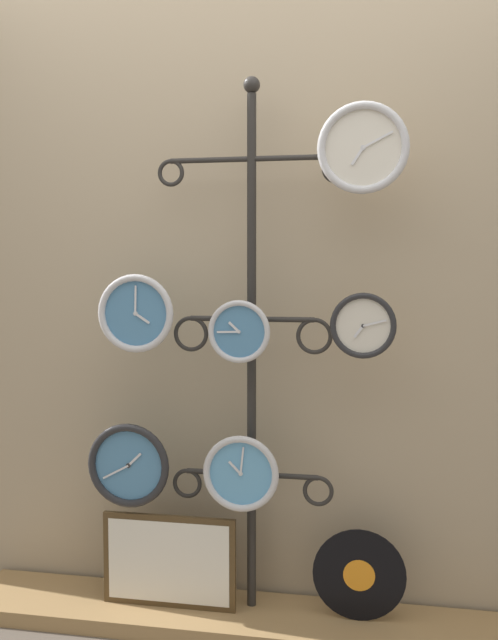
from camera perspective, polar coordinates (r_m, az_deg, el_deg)
shop_wall at (r=2.91m, az=0.81°, el=5.22°), size 4.40×0.04×2.80m
low_shelf at (r=3.00m, az=-0.04°, el=-21.86°), size 2.20×0.36×0.06m
display_stand at (r=2.83m, az=0.20°, el=-9.47°), size 0.71×0.37×2.03m
clock_top_right at (r=2.64m, az=8.69°, el=12.84°), size 0.31×0.04×0.31m
clock_middle_left at (r=2.78m, az=-8.60°, el=0.50°), size 0.29×0.04×0.29m
clock_middle_center at (r=2.67m, az=-0.74°, el=-0.89°), size 0.23×0.04×0.23m
clock_middle_right at (r=2.64m, az=8.69°, el=-0.43°), size 0.23×0.04×0.23m
clock_bottom_left at (r=2.90m, az=-9.14°, el=-10.87°), size 0.32×0.04×0.32m
clock_bottom_center at (r=2.77m, az=-0.61°, el=-11.60°), size 0.28×0.04×0.28m
vinyl_record at (r=2.88m, az=8.39°, el=-18.68°), size 0.34×0.01×0.34m
picture_frame at (r=2.97m, az=-6.13°, el=-17.82°), size 0.51×0.02×0.35m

